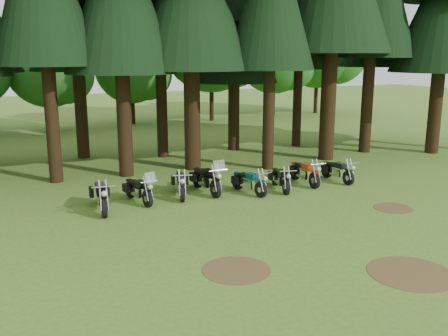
{
  "coord_description": "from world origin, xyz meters",
  "views": [
    {
      "loc": [
        -8.17,
        -12.86,
        5.47
      ],
      "look_at": [
        -0.24,
        5.0,
        1.0
      ],
      "focal_mm": 40.0,
      "sensor_mm": 36.0,
      "label": 1
    }
  ],
  "objects_px": {
    "motorcycle_2": "(181,184)",
    "motorcycle_6": "(304,173)",
    "motorcycle_0": "(101,197)",
    "motorcycle_5": "(280,179)",
    "motorcycle_1": "(139,191)",
    "motorcycle_3": "(206,180)",
    "motorcycle_4": "(249,183)",
    "motorcycle_7": "(337,172)"
  },
  "relations": [
    {
      "from": "motorcycle_2",
      "to": "motorcycle_6",
      "type": "relative_size",
      "value": 0.98
    },
    {
      "from": "motorcycle_0",
      "to": "motorcycle_5",
      "type": "bearing_deg",
      "value": 3.32
    },
    {
      "from": "motorcycle_0",
      "to": "motorcycle_5",
      "type": "relative_size",
      "value": 1.15
    },
    {
      "from": "motorcycle_6",
      "to": "motorcycle_5",
      "type": "bearing_deg",
      "value": -162.6
    },
    {
      "from": "motorcycle_1",
      "to": "motorcycle_2",
      "type": "height_order",
      "value": "motorcycle_1"
    },
    {
      "from": "motorcycle_3",
      "to": "motorcycle_1",
      "type": "bearing_deg",
      "value": -178.93
    },
    {
      "from": "motorcycle_2",
      "to": "motorcycle_3",
      "type": "relative_size",
      "value": 0.91
    },
    {
      "from": "motorcycle_4",
      "to": "motorcycle_6",
      "type": "xyz_separation_m",
      "value": [
        2.86,
        0.37,
        0.04
      ]
    },
    {
      "from": "motorcycle_2",
      "to": "motorcycle_6",
      "type": "bearing_deg",
      "value": 11.23
    },
    {
      "from": "motorcycle_2",
      "to": "motorcycle_4",
      "type": "height_order",
      "value": "motorcycle_2"
    },
    {
      "from": "motorcycle_6",
      "to": "motorcycle_2",
      "type": "bearing_deg",
      "value": 177.48
    },
    {
      "from": "motorcycle_3",
      "to": "motorcycle_7",
      "type": "relative_size",
      "value": 1.18
    },
    {
      "from": "motorcycle_2",
      "to": "motorcycle_7",
      "type": "distance_m",
      "value": 7.09
    },
    {
      "from": "motorcycle_5",
      "to": "motorcycle_0",
      "type": "bearing_deg",
      "value": -168.57
    },
    {
      "from": "motorcycle_4",
      "to": "motorcycle_1",
      "type": "bearing_deg",
      "value": 160.29
    },
    {
      "from": "motorcycle_0",
      "to": "motorcycle_4",
      "type": "xyz_separation_m",
      "value": [
        5.83,
        -0.12,
        -0.07
      ]
    },
    {
      "from": "motorcycle_5",
      "to": "motorcycle_6",
      "type": "bearing_deg",
      "value": 28.71
    },
    {
      "from": "motorcycle_3",
      "to": "motorcycle_6",
      "type": "relative_size",
      "value": 1.08
    },
    {
      "from": "motorcycle_1",
      "to": "motorcycle_7",
      "type": "bearing_deg",
      "value": -13.64
    },
    {
      "from": "motorcycle_4",
      "to": "motorcycle_7",
      "type": "xyz_separation_m",
      "value": [
        4.44,
        0.18,
        -0.0
      ]
    },
    {
      "from": "motorcycle_7",
      "to": "motorcycle_0",
      "type": "bearing_deg",
      "value": 177.35
    },
    {
      "from": "motorcycle_1",
      "to": "motorcycle_3",
      "type": "height_order",
      "value": "motorcycle_3"
    },
    {
      "from": "motorcycle_1",
      "to": "motorcycle_6",
      "type": "relative_size",
      "value": 0.95
    },
    {
      "from": "motorcycle_2",
      "to": "motorcycle_5",
      "type": "relative_size",
      "value": 1.06
    },
    {
      "from": "motorcycle_0",
      "to": "motorcycle_5",
      "type": "xyz_separation_m",
      "value": [
        7.27,
        -0.16,
        -0.06
      ]
    },
    {
      "from": "motorcycle_1",
      "to": "motorcycle_3",
      "type": "bearing_deg",
      "value": -6.73
    },
    {
      "from": "motorcycle_4",
      "to": "motorcycle_5",
      "type": "bearing_deg",
      "value": -13.94
    },
    {
      "from": "motorcycle_2",
      "to": "motorcycle_4",
      "type": "xyz_separation_m",
      "value": [
        2.62,
        -0.74,
        -0.04
      ]
    },
    {
      "from": "motorcycle_1",
      "to": "motorcycle_2",
      "type": "relative_size",
      "value": 0.97
    },
    {
      "from": "motorcycle_1",
      "to": "motorcycle_6",
      "type": "distance_m",
      "value": 7.22
    },
    {
      "from": "motorcycle_4",
      "to": "motorcycle_2",
      "type": "bearing_deg",
      "value": 151.73
    },
    {
      "from": "motorcycle_1",
      "to": "motorcycle_3",
      "type": "distance_m",
      "value": 2.85
    },
    {
      "from": "motorcycle_0",
      "to": "motorcycle_4",
      "type": "bearing_deg",
      "value": 3.38
    },
    {
      "from": "motorcycle_2",
      "to": "motorcycle_6",
      "type": "distance_m",
      "value": 5.49
    },
    {
      "from": "motorcycle_5",
      "to": "motorcycle_6",
      "type": "height_order",
      "value": "motorcycle_6"
    },
    {
      "from": "motorcycle_7",
      "to": "motorcycle_4",
      "type": "bearing_deg",
      "value": 179.35
    },
    {
      "from": "motorcycle_4",
      "to": "motorcycle_5",
      "type": "height_order",
      "value": "motorcycle_5"
    },
    {
      "from": "motorcycle_3",
      "to": "motorcycle_7",
      "type": "bearing_deg",
      "value": -9.11
    },
    {
      "from": "motorcycle_5",
      "to": "motorcycle_6",
      "type": "xyz_separation_m",
      "value": [
        1.42,
        0.41,
        0.03
      ]
    },
    {
      "from": "motorcycle_4",
      "to": "motorcycle_3",
      "type": "bearing_deg",
      "value": 140.48
    },
    {
      "from": "motorcycle_5",
      "to": "motorcycle_7",
      "type": "height_order",
      "value": "motorcycle_5"
    },
    {
      "from": "motorcycle_4",
      "to": "motorcycle_7",
      "type": "distance_m",
      "value": 4.45
    }
  ]
}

